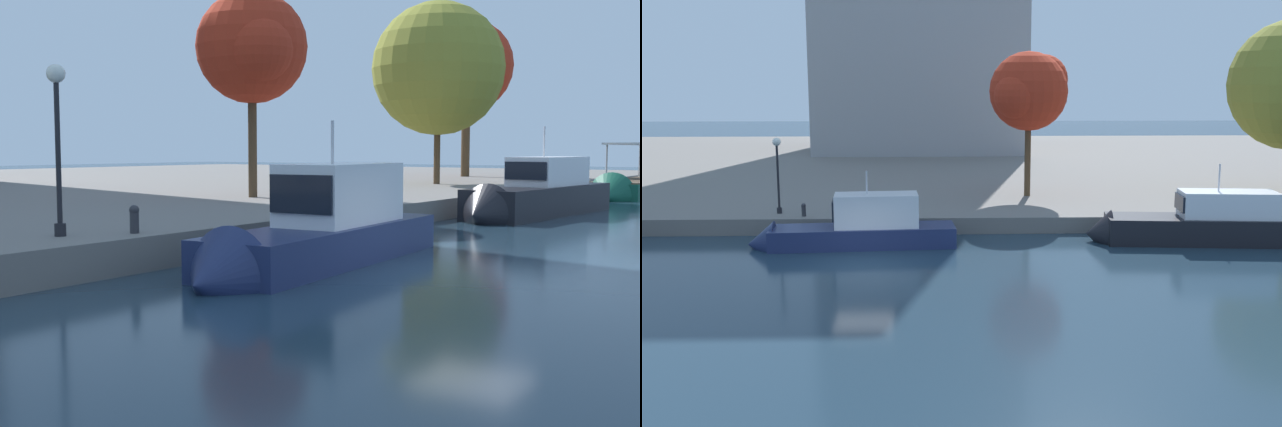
% 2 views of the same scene
% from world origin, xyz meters
% --- Properties ---
extents(ground_plane, '(220.00, 220.00, 0.00)m').
position_xyz_m(ground_plane, '(0.00, 0.00, 0.00)').
color(ground_plane, '#1E3342').
extents(dock_promenade, '(120.00, 55.00, 0.83)m').
position_xyz_m(dock_promenade, '(0.00, 33.82, 0.42)').
color(dock_promenade, slate).
rests_on(dock_promenade, ground_plane).
extents(motor_yacht_2, '(9.70, 2.95, 4.39)m').
position_xyz_m(motor_yacht_2, '(-0.77, 3.71, 0.63)').
color(motor_yacht_2, navy).
rests_on(motor_yacht_2, ground_plane).
extents(motor_yacht_3, '(11.04, 3.39, 4.57)m').
position_xyz_m(motor_yacht_3, '(15.75, 3.95, 0.69)').
color(motor_yacht_3, black).
rests_on(motor_yacht_3, ground_plane).
extents(mooring_bollard_2, '(0.24, 0.24, 0.68)m').
position_xyz_m(mooring_bollard_2, '(-3.65, 7.10, 1.20)').
color(mooring_bollard_2, '#2D2D33').
rests_on(mooring_bollard_2, dock_promenade).
extents(lamp_post, '(0.43, 0.43, 3.94)m').
position_xyz_m(lamp_post, '(-5.07, 8.02, 3.40)').
color(lamp_post, black).
rests_on(lamp_post, dock_promenade).
extents(tree_0, '(4.76, 4.78, 8.51)m').
position_xyz_m(tree_0, '(8.62, 13.56, 7.10)').
color(tree_0, '#4C3823').
rests_on(tree_0, dock_promenade).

